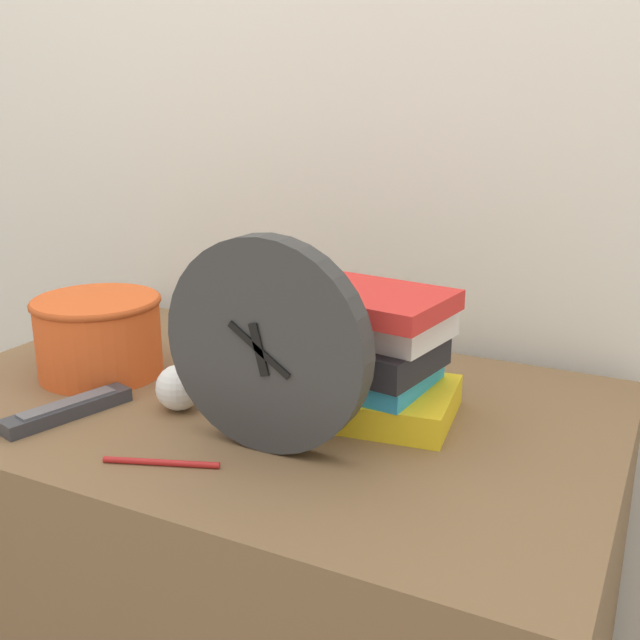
{
  "coord_description": "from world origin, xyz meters",
  "views": [
    {
      "loc": [
        0.55,
        -0.56,
        1.17
      ],
      "look_at": [
        0.13,
        0.29,
        0.88
      ],
      "focal_mm": 42.0,
      "sensor_mm": 36.0,
      "label": 1
    }
  ],
  "objects": [
    {
      "name": "basket",
      "position": [
        -0.29,
        0.31,
        0.8
      ],
      "size": [
        0.21,
        0.21,
        0.13
      ],
      "color": "#E05623",
      "rests_on": "desk"
    },
    {
      "name": "crumpled_paper_ball",
      "position": [
        -0.08,
        0.25,
        0.76
      ],
      "size": [
        0.07,
        0.07,
        0.07
      ],
      "color": "white",
      "rests_on": "desk"
    },
    {
      "name": "tv_remote",
      "position": [
        -0.21,
        0.16,
        0.74
      ],
      "size": [
        0.09,
        0.19,
        0.02
      ],
      "color": "#333338",
      "rests_on": "desk"
    },
    {
      "name": "wall_back",
      "position": [
        0.0,
        0.74,
        1.2
      ],
      "size": [
        6.0,
        0.04,
        2.4
      ],
      "color": "silver",
      "rests_on": "ground_plane"
    },
    {
      "name": "pen",
      "position": [
        -0.0,
        0.1,
        0.73
      ],
      "size": [
        0.14,
        0.06,
        0.01
      ],
      "color": "#B21E1E",
      "rests_on": "desk"
    },
    {
      "name": "desk",
      "position": [
        0.0,
        0.33,
        0.36
      ],
      "size": [
        1.05,
        0.67,
        0.73
      ],
      "color": "brown",
      "rests_on": "ground_plane"
    },
    {
      "name": "desk_clock",
      "position": [
        0.09,
        0.2,
        0.87
      ],
      "size": [
        0.28,
        0.04,
        0.28
      ],
      "color": "#333333",
      "rests_on": "desk"
    },
    {
      "name": "book_stack",
      "position": [
        0.16,
        0.37,
        0.81
      ],
      "size": [
        0.27,
        0.21,
        0.18
      ],
      "color": "yellow",
      "rests_on": "desk"
    }
  ]
}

